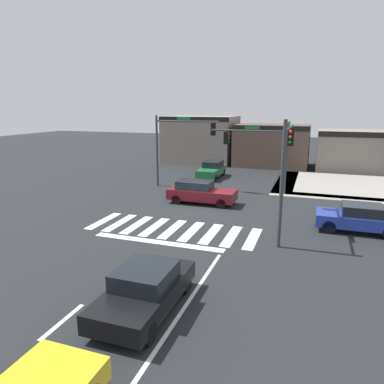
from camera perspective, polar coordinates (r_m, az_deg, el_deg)
The scene contains 13 objects.
ground_plane at distance 23.38m, azimuth 1.06°, elevation -2.49°, with size 120.00×120.00×0.00m, color #232628.
crosswalk_near at distance 19.36m, azimuth -3.12°, elevation -5.96°, with size 9.23×3.16×0.01m.
lane_markings at distance 12.30m, azimuth -13.71°, elevation -18.59°, with size 6.80×24.25×0.01m.
bike_detector_marking at distance 14.61m, azimuth -2.81°, elevation -12.72°, with size 1.20×1.20×0.01m.
curb_corner_northeast at distance 31.46m, azimuth 21.55°, elevation 0.89°, with size 10.00×10.60×0.15m.
storefront_row at distance 41.04m, azimuth 10.42°, elevation 7.69°, with size 24.26×6.72×5.37m.
traffic_signal_northeast at distance 26.86m, azimuth 10.45°, elevation 7.30°, with size 5.77×0.32×5.32m.
traffic_signal_northwest at distance 28.56m, azimuth -1.88°, elevation 8.64°, with size 5.31×0.32×5.79m.
traffic_signal_southeast at distance 18.14m, azimuth 14.95°, elevation 5.48°, with size 0.32×4.96×5.93m.
car_blue at distance 20.66m, azimuth 25.23°, elevation -3.81°, with size 4.17×1.81×1.49m.
car_green at distance 33.18m, azimuth 3.22°, elevation 3.64°, with size 1.72×4.44×1.50m.
car_maroon at distance 24.20m, azimuth 1.33°, elevation -0.02°, with size 4.61×1.77×1.54m.
car_black at distance 11.95m, azimuth -7.56°, elevation -15.26°, with size 1.94×4.40×1.47m.
Camera 1 is at (6.99, -21.35, 6.47)m, focal length 33.16 mm.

